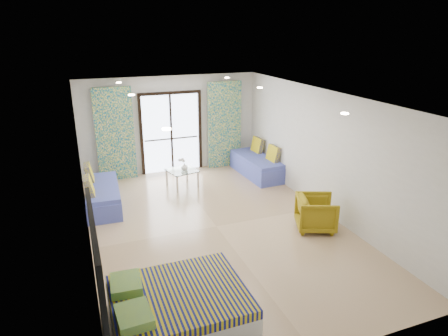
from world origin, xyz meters
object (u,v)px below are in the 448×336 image
object	(u,v)px
daybed_left	(102,195)
daybed_right	(257,165)
armchair	(316,211)
coffee_table	(182,172)
bed	(178,307)

from	to	relation	value
daybed_left	daybed_right	distance (m)	4.28
daybed_left	armchair	distance (m)	4.80
daybed_left	coffee_table	xyz separation A→B (m)	(2.05, 0.56, 0.12)
coffee_table	bed	bearing A→B (deg)	-105.91
daybed_left	coffee_table	world-z (taller)	daybed_left
bed	armchair	size ratio (longest dim) A/B	2.38
bed	armchair	xyz separation A→B (m)	(3.35, 1.71, 0.12)
bed	daybed_left	distance (m)	4.42
daybed_left	daybed_right	size ratio (longest dim) A/B	0.98
coffee_table	armchair	size ratio (longest dim) A/B	1.06
daybed_right	coffee_table	xyz separation A→B (m)	(-2.18, -0.09, 0.11)
bed	coffee_table	distance (m)	5.14
daybed_right	coffee_table	distance (m)	2.19
bed	daybed_right	size ratio (longest dim) A/B	0.94
armchair	bed	bearing A→B (deg)	139.37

